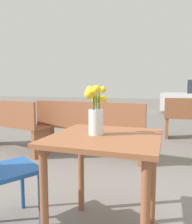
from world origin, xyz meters
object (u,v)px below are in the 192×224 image
at_px(table_front, 105,155).
at_px(bench_near, 8,124).
at_px(flower_vase, 96,114).
at_px(bench_far, 88,127).

xyz_separation_m(table_front, bench_near, (-2.17, 1.47, -0.15)).
height_order(flower_vase, bench_far, flower_vase).
distance_m(table_front, flower_vase, 0.28).
relative_size(table_front, flower_vase, 2.22).
xyz_separation_m(flower_vase, bench_near, (-2.10, 1.47, -0.43)).
height_order(bench_near, bench_far, same).
distance_m(bench_near, bench_far, 1.38).
bearing_deg(table_front, bench_near, 145.86).
relative_size(flower_vase, bench_far, 0.18).
bearing_deg(bench_near, table_front, -34.14).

